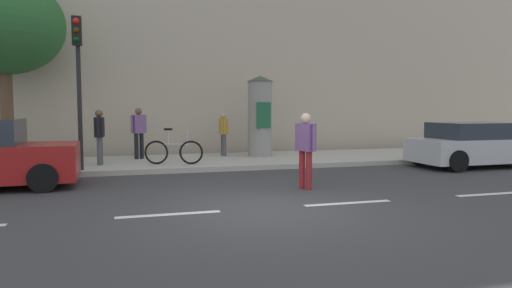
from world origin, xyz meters
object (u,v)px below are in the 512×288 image
Objects in this scene: traffic_light at (78,68)px; pedestrian_in_red_top at (223,130)px; street_tree at (3,25)px; bicycle_leaning at (174,151)px; pedestrian_with_bag at (99,132)px; parked_car_red at (476,145)px; poster_column at (260,115)px; pedestrian_with_backpack at (139,129)px; pedestrian_near_pole at (306,144)px.

traffic_light is 5.64m from pedestrian_in_red_top.
street_tree is at bearing 131.73° from traffic_light.
bicycle_leaning is (2.57, 0.70, -2.38)m from traffic_light.
bicycle_leaning is at bearing -133.55° from pedestrian_in_red_top.
street_tree is at bearing -178.71° from pedestrian_in_red_top.
parked_car_red is at bearing -12.82° from pedestrian_with_bag.
poster_column is 3.78m from bicycle_leaning.
poster_column reaches higher than pedestrian_with_backpack.
street_tree reaches higher than pedestrian_near_pole.
street_tree is at bearing 140.16° from pedestrian_near_pole.
traffic_light reaches higher than parked_car_red.
bicycle_leaning is 9.40m from parked_car_red.
pedestrian_in_red_top is at bearing 31.48° from traffic_light.
street_tree is 3.51× the size of pedestrian_with_bag.
street_tree is 1.40× the size of parked_car_red.
pedestrian_with_bag is at bearing -131.47° from pedestrian_with_backpack.
pedestrian_near_pole is 4.98m from bicycle_leaning.
bicycle_leaning is (2.13, -0.53, -0.59)m from pedestrian_with_bag.
pedestrian_with_backpack is at bearing 177.56° from poster_column.
pedestrian_with_backpack is (-4.17, 0.18, -0.44)m from poster_column.
pedestrian_with_bag is 11.60m from parked_car_red.
street_tree is at bearing 179.06° from pedestrian_with_backpack.
traffic_light is at bearing -48.27° from street_tree.
poster_column reaches higher than pedestrian_near_pole.
traffic_light is 2.49× the size of pedestrian_with_bag.
poster_column reaches higher than pedestrian_with_bag.
pedestrian_near_pole is at bearing -35.07° from traffic_light.
bicycle_leaning is (-3.22, -1.68, -1.05)m from poster_column.
traffic_light is 2.67× the size of pedestrian_in_red_top.
pedestrian_with_bag reaches higher than pedestrian_near_pole.
pedestrian_near_pole is 0.42× the size of parked_car_red.
bicycle_leaning is at bearing 15.32° from traffic_light.
street_tree is (-8.13, 0.24, 2.79)m from poster_column.
pedestrian_near_pole is at bearing -60.45° from pedestrian_with_backpack.
pedestrian_in_red_top is at bearing 162.28° from poster_column.
pedestrian_in_red_top is at bearing 4.28° from pedestrian_with_backpack.
traffic_light is at bearing -148.52° from pedestrian_in_red_top.
pedestrian_near_pole is at bearing -96.69° from poster_column.
bicycle_leaning is (-2.52, 4.27, -0.48)m from pedestrian_near_pole.
pedestrian_with_backpack is 0.41× the size of parked_car_red.
street_tree reaches higher than parked_car_red.
street_tree is 7.64m from pedestrian_in_red_top.
street_tree is 15.09m from parked_car_red.
pedestrian_with_backpack is 2.17m from bicycle_leaning.
pedestrian_with_backpack is (-3.48, 6.13, 0.12)m from pedestrian_near_pole.
poster_column is at bearing 147.95° from parked_car_red.
traffic_light is at bearing -109.38° from pedestrian_with_bag.
street_tree reaches higher than traffic_light.
poster_column reaches higher than pedestrian_in_red_top.
bicycle_leaning is at bearing -152.44° from poster_column.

